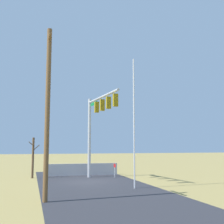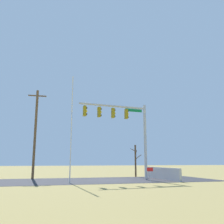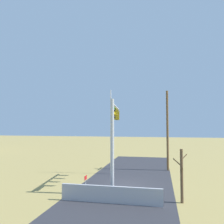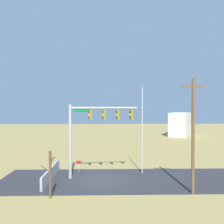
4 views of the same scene
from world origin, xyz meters
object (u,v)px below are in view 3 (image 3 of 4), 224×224
(utility_pole, at_px, (167,129))
(bare_tree, at_px, (182,175))
(flagpole, at_px, (111,131))
(signal_mast, at_px, (114,125))
(open_sign, at_px, (86,180))

(utility_pole, distance_m, bare_tree, 11.79)
(flagpole, height_order, bare_tree, flagpole)
(signal_mast, bearing_deg, open_sign, -53.39)
(bare_tree, bearing_deg, open_sign, -100.41)
(signal_mast, bearing_deg, flagpole, -164.65)
(signal_mast, bearing_deg, utility_pole, 151.16)
(utility_pole, bearing_deg, signal_mast, -28.84)
(signal_mast, distance_m, flagpole, 5.55)
(bare_tree, xyz_separation_m, open_sign, (-1.35, -7.35, -0.98))
(flagpole, bearing_deg, signal_mast, 15.35)
(flagpole, height_order, open_sign, flagpole)
(flagpole, distance_m, bare_tree, 10.95)
(signal_mast, xyz_separation_m, utility_pole, (-8.51, 4.69, -0.45))
(flagpole, xyz_separation_m, open_sign, (6.85, -0.61, -3.68))
(flagpole, bearing_deg, open_sign, -5.11)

